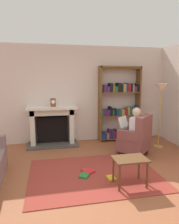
{
  "coord_description": "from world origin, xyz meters",
  "views": [
    {
      "loc": [
        -0.82,
        -3.23,
        1.79
      ],
      "look_at": [
        0.1,
        1.2,
        1.05
      ],
      "focal_mm": 32.75,
      "sensor_mm": 36.0,
      "label": 1
    }
  ],
  "objects": [
    {
      "name": "mantel_clock",
      "position": [
        -0.67,
        2.2,
        1.17
      ],
      "size": [
        0.14,
        0.14,
        0.22
      ],
      "color": "brown",
      "rests_on": "fireplace"
    },
    {
      "name": "bookshelf",
      "position": [
        1.23,
        2.33,
        1.0
      ],
      "size": [
        1.2,
        0.32,
        2.14
      ],
      "color": "brown",
      "rests_on": "ground"
    },
    {
      "name": "seated_reader",
      "position": [
        1.1,
        1.13,
        0.62
      ],
      "size": [
        0.58,
        0.59,
        1.14
      ],
      "rotation": [
        0.0,
        0.0,
        3.88
      ],
      "color": "white",
      "rests_on": "ground"
    },
    {
      "name": "ground",
      "position": [
        0.0,
        0.0,
        0.0
      ],
      "size": [
        14.0,
        14.0,
        0.0
      ],
      "primitive_type": "plane",
      "color": "#975334"
    },
    {
      "name": "area_rug",
      "position": [
        0.0,
        0.3,
        0.01
      ],
      "size": [
        2.4,
        1.8,
        0.01
      ],
      "primitive_type": "cube",
      "color": "maroon",
      "rests_on": "ground"
    },
    {
      "name": "back_wall",
      "position": [
        0.0,
        2.55,
        1.35
      ],
      "size": [
        5.6,
        0.1,
        2.7
      ],
      "primitive_type": "cube",
      "color": "beige",
      "rests_on": "ground"
    },
    {
      "name": "scattered_books",
      "position": [
        -0.04,
        0.26,
        0.03
      ],
      "size": [
        0.65,
        0.59,
        0.04
      ],
      "color": "#267233",
      "rests_on": "area_rug"
    },
    {
      "name": "floor_lamp",
      "position": [
        2.01,
        1.48,
        1.42
      ],
      "size": [
        0.32,
        0.32,
        1.67
      ],
      "color": "#B7933F",
      "rests_on": "ground"
    },
    {
      "name": "fireplace",
      "position": [
        -0.71,
        2.3,
        0.56
      ],
      "size": [
        1.34,
        0.64,
        1.06
      ],
      "color": "#4C4742",
      "rests_on": "ground"
    },
    {
      "name": "armchair_reading",
      "position": [
        1.18,
        1.04,
        0.42
      ],
      "size": [
        0.89,
        0.89,
        0.97
      ],
      "rotation": [
        0.0,
        0.0,
        3.88
      ],
      "color": "#331E14",
      "rests_on": "ground"
    },
    {
      "name": "side_table",
      "position": [
        0.5,
        -0.21,
        0.41
      ],
      "size": [
        0.56,
        0.39,
        0.48
      ],
      "color": "brown",
      "rests_on": "ground"
    }
  ]
}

